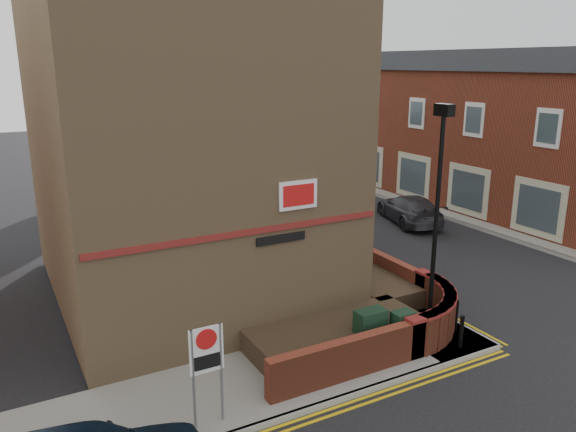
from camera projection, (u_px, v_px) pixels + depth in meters
The scene contains 27 objects.
ground at pixel (411, 378), 13.61m from camera, with size 120.00×120.00×0.00m, color black.
pavement_corner at pixel (254, 384), 13.26m from camera, with size 13.00×3.00×0.12m, color gray.
pavement_main at pixel (230, 214), 28.08m from camera, with size 2.00×32.00×0.12m, color gray.
pavement_far at pixel (438, 202), 30.60m from camera, with size 4.00×40.00×0.12m, color gray.
kerb_side at pixel (284, 418), 11.99m from camera, with size 13.00×0.15×0.12m, color gray.
kerb_main_near at pixel (249, 212), 28.54m from camera, with size 0.15×32.00×0.12m, color gray.
kerb_main_far at pixel (410, 206), 29.68m from camera, with size 0.15×40.00×0.12m, color gray.
yellow_lines_side at pixel (290, 426), 11.79m from camera, with size 13.00×0.28×0.01m, color gold.
yellow_lines_main at pixel (253, 212), 28.67m from camera, with size 0.28×32.00×0.01m, color gold.
corner_building at pixel (181, 101), 17.44m from camera, with size 8.95×10.40×13.60m.
garden_wall at pixel (352, 335), 15.73m from camera, with size 6.80×6.00×1.20m, color brown, non-canonical shape.
lamppost at pixel (436, 225), 14.48m from camera, with size 0.25×0.50×6.30m.
utility_cabinet_large at pixel (370, 332), 14.39m from camera, with size 0.80×0.45×1.20m, color #16321E.
utility_cabinet_small at pixel (402, 331), 14.51m from camera, with size 0.55×0.40×1.10m, color #16321E.
bollard_near at pixel (461, 332), 14.72m from camera, with size 0.11×0.11×0.90m, color black.
bollard_far at pixel (456, 315), 15.68m from camera, with size 0.11×0.11×0.90m, color black.
zone_sign at pixel (207, 358), 11.30m from camera, with size 0.72×0.07×2.20m.
far_terrace at pixel (415, 120), 33.63m from camera, with size 5.40×30.40×8.00m.
far_terrace_cream at pixel (262, 100), 51.42m from camera, with size 5.40×12.40×8.00m.
tree_near at pixel (245, 125), 25.20m from camera, with size 3.64×3.65×6.70m.
tree_mid at pixel (186, 103), 31.84m from camera, with size 4.03×4.03×7.42m.
tree_far at pixel (149, 100), 38.70m from camera, with size 3.81×3.81×7.00m.
traffic_light_assembly at pixel (179, 139), 35.17m from camera, with size 0.20×0.16×4.20m.
silver_car_near at pixel (316, 225), 23.93m from camera, with size 1.48×4.25×1.40m, color silver.
red_car_main at pixel (267, 198), 28.86m from camera, with size 2.22×4.81×1.34m, color maroon.
grey_car_far at pixel (409, 209), 26.67m from camera, with size 1.87×4.60×1.33m, color #323237.
silver_car_far at pixel (324, 179), 33.35m from camera, with size 1.68×4.17×1.42m, color gray.
Camera 1 is at (-8.40, -9.20, 7.39)m, focal length 35.00 mm.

